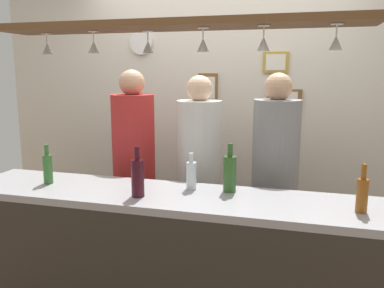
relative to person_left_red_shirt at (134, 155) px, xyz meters
name	(u,v)px	position (x,y,z in m)	size (l,w,h in m)	color
back_wall	(221,115)	(0.56, 0.74, 0.27)	(4.40, 0.06, 2.60)	silver
bar_counter	(164,253)	(0.56, -0.86, -0.37)	(2.70, 0.55, 0.97)	#99999E
overhead_glass_rack	(173,25)	(0.56, -0.66, 0.93)	(2.20, 0.36, 0.04)	brown
hanging_wineglass_far_left	(47,48)	(-0.32, -0.60, 0.82)	(0.07, 0.07, 0.13)	silver
hanging_wineglass_left	(94,46)	(0.05, -0.66, 0.82)	(0.07, 0.07, 0.13)	silver
hanging_wineglass_center_left	(148,46)	(0.37, -0.59, 0.82)	(0.07, 0.07, 0.13)	silver
hanging_wineglass_center	(203,44)	(0.74, -0.68, 0.82)	(0.07, 0.07, 0.13)	silver
hanging_wineglass_center_right	(263,43)	(1.07, -0.71, 0.82)	(0.07, 0.07, 0.13)	silver
hanging_wineglass_right	(336,42)	(1.44, -0.69, 0.82)	(0.07, 0.07, 0.13)	silver
person_left_red_shirt	(134,155)	(0.00, 0.00, 0.00)	(0.34, 0.34, 1.71)	#2D334C
person_middle_white_patterned_shirt	(199,163)	(0.54, 0.00, -0.03)	(0.34, 0.34, 1.67)	#2D334C
person_right_grey_shirt	(275,166)	(1.12, 0.00, -0.01)	(0.34, 0.34, 1.69)	#2D334C
bottle_beer_amber_tall	(362,194)	(1.61, -0.74, 0.04)	(0.06, 0.06, 0.26)	brown
bottle_soda_clear	(191,175)	(0.64, -0.57, 0.03)	(0.06, 0.06, 0.23)	silver
bottle_wine_dark_red	(138,177)	(0.38, -0.80, 0.06)	(0.08, 0.08, 0.30)	#380F19
bottle_beer_green_import	(48,168)	(-0.30, -0.70, 0.04)	(0.06, 0.06, 0.26)	#336B2D
bottle_champagne_green	(230,173)	(0.88, -0.56, 0.06)	(0.08, 0.08, 0.30)	#2D5623
picture_frame_lower_pair	(284,99)	(1.13, 0.70, 0.42)	(0.30, 0.02, 0.18)	brown
picture_frame_upper_small	(276,62)	(1.05, 0.70, 0.74)	(0.22, 0.02, 0.18)	#B29338
picture_frame_crest	(208,88)	(0.44, 0.70, 0.51)	(0.18, 0.02, 0.26)	brown
wall_clock	(141,43)	(-0.20, 0.69, 0.93)	(0.22, 0.22, 0.03)	white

